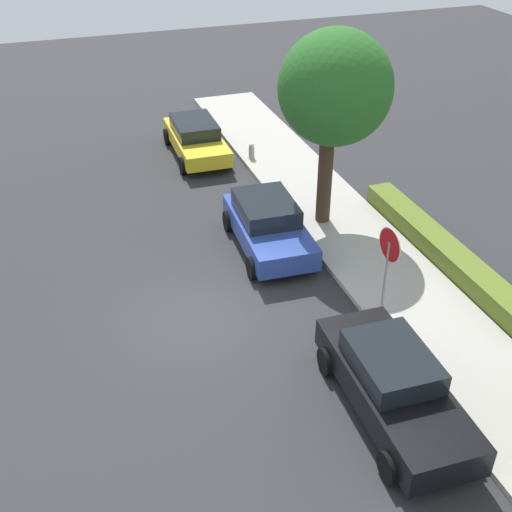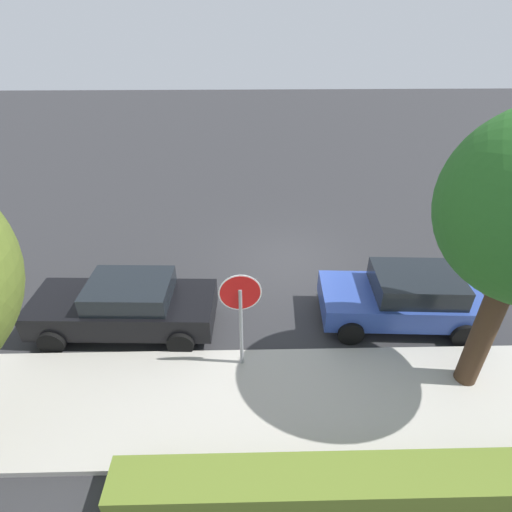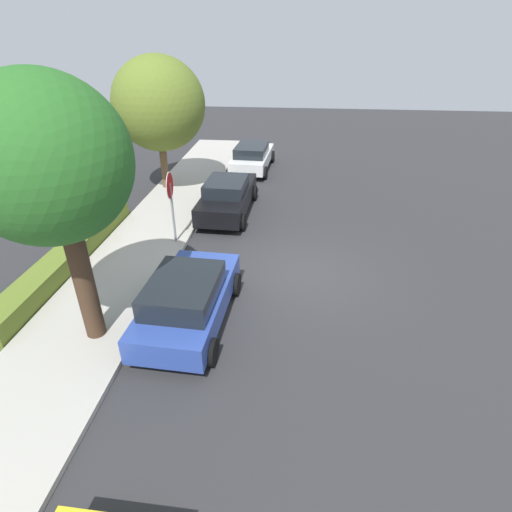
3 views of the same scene
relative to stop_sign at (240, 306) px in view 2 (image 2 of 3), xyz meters
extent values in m
plane|color=#2D2D30|center=(-1.47, -4.43, -1.82)|extent=(60.00, 60.00, 0.00)
cube|color=#B2ADA3|center=(-1.47, 1.05, -1.75)|extent=(32.00, 2.86, 0.14)
cylinder|color=gray|center=(0.00, 0.00, -0.70)|extent=(0.08, 0.08, 2.24)
cylinder|color=white|center=(0.00, 0.00, 0.34)|extent=(0.89, 0.07, 0.89)
cylinder|color=red|center=(0.00, 0.00, 0.34)|extent=(0.83, 0.08, 0.83)
cube|color=black|center=(2.96, -1.36, -1.18)|extent=(4.58, 1.86, 0.67)
cube|color=black|center=(2.73, -1.35, -0.60)|extent=(2.05, 1.57, 0.49)
cylinder|color=black|center=(4.53, -0.56, -1.50)|extent=(0.65, 0.24, 0.64)
cylinder|color=black|center=(4.47, -2.26, -1.50)|extent=(0.65, 0.24, 0.64)
cylinder|color=black|center=(1.45, -0.45, -1.50)|extent=(0.65, 0.24, 0.64)
cylinder|color=black|center=(1.39, -2.16, -1.50)|extent=(0.65, 0.24, 0.64)
cube|color=#2D479E|center=(-4.07, -1.55, -1.20)|extent=(4.12, 1.99, 0.62)
cube|color=black|center=(-4.39, -1.53, -0.62)|extent=(2.19, 1.68, 0.54)
cylinder|color=black|center=(-2.66, -0.72, -1.50)|extent=(0.65, 0.25, 0.64)
cylinder|color=black|center=(-2.75, -2.51, -1.50)|extent=(0.65, 0.25, 0.64)
cylinder|color=black|center=(-5.40, -0.58, -1.50)|extent=(0.65, 0.25, 0.64)
cylinder|color=black|center=(-5.49, -2.37, -1.50)|extent=(0.65, 0.25, 0.64)
cylinder|color=#422D1E|center=(-4.92, 0.58, -0.19)|extent=(0.45, 0.45, 3.26)
cube|color=olive|center=(-1.74, 2.92, -1.48)|extent=(7.79, 0.80, 0.68)
camera|label=1|loc=(11.17, -7.23, 8.32)|focal=45.00mm
camera|label=2|loc=(-0.18, 6.43, 5.35)|focal=28.00mm
camera|label=3|loc=(-11.99, -4.04, 4.73)|focal=28.00mm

